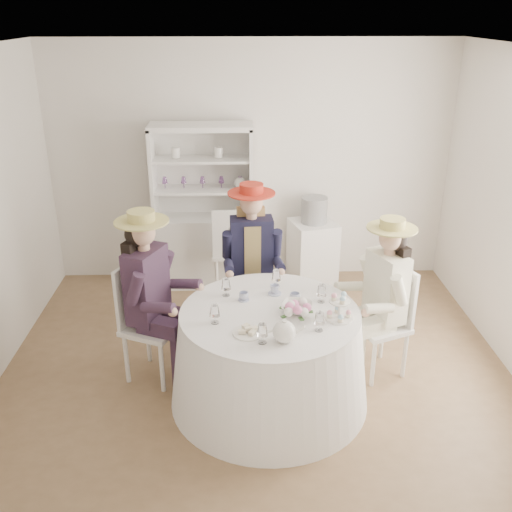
{
  "coord_description": "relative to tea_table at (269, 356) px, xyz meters",
  "views": [
    {
      "loc": [
        -0.14,
        -4.3,
        2.97
      ],
      "look_at": [
        0.0,
        0.1,
        1.05
      ],
      "focal_mm": 40.0,
      "sensor_mm": 36.0,
      "label": 1
    }
  ],
  "objects": [
    {
      "name": "ground",
      "position": [
        -0.09,
        0.44,
        -0.4
      ],
      "size": [
        4.5,
        4.5,
        0.0
      ],
      "primitive_type": "plane",
      "color": "brown",
      "rests_on": "ground"
    },
    {
      "name": "ceiling",
      "position": [
        -0.09,
        0.44,
        2.3
      ],
      "size": [
        4.5,
        4.5,
        0.0
      ],
      "primitive_type": "plane",
      "rotation": [
        3.14,
        0.0,
        0.0
      ],
      "color": "white",
      "rests_on": "wall_back"
    },
    {
      "name": "wall_back",
      "position": [
        -0.09,
        2.44,
        0.95
      ],
      "size": [
        4.5,
        0.0,
        4.5
      ],
      "primitive_type": "plane",
      "rotation": [
        1.57,
        0.0,
        0.0
      ],
      "color": "silver",
      "rests_on": "ground"
    },
    {
      "name": "wall_front",
      "position": [
        -0.09,
        -1.56,
        0.95
      ],
      "size": [
        4.5,
        0.0,
        4.5
      ],
      "primitive_type": "plane",
      "rotation": [
        -1.57,
        0.0,
        0.0
      ],
      "color": "silver",
      "rests_on": "ground"
    },
    {
      "name": "tea_table",
      "position": [
        0.0,
        0.0,
        0.0
      ],
      "size": [
        1.61,
        1.61,
        0.81
      ],
      "rotation": [
        0.0,
        0.0,
        -0.4
      ],
      "color": "white",
      "rests_on": "ground"
    },
    {
      "name": "hutch",
      "position": [
        -0.62,
        2.19,
        0.26
      ],
      "size": [
        1.26,
        0.83,
        1.85
      ],
      "rotation": [
        0.0,
        0.0,
        0.42
      ],
      "color": "silver",
      "rests_on": "ground"
    },
    {
      "name": "side_table",
      "position": [
        0.62,
        2.18,
        -0.03
      ],
      "size": [
        0.58,
        0.58,
        0.74
      ],
      "primitive_type": "cube",
      "rotation": [
        0.0,
        0.0,
        0.27
      ],
      "color": "silver",
      "rests_on": "ground"
    },
    {
      "name": "hatbox",
      "position": [
        0.62,
        2.18,
        0.49
      ],
      "size": [
        0.31,
        0.31,
        0.29
      ],
      "primitive_type": "cylinder",
      "rotation": [
        0.0,
        0.0,
        0.04
      ],
      "color": "black",
      "rests_on": "side_table"
    },
    {
      "name": "guest_left",
      "position": [
        -0.97,
        0.34,
        0.46
      ],
      "size": [
        0.64,
        0.58,
        1.52
      ],
      "rotation": [
        0.0,
        0.0,
        1.16
      ],
      "color": "silver",
      "rests_on": "ground"
    },
    {
      "name": "guest_mid",
      "position": [
        -0.11,
        1.03,
        0.46
      ],
      "size": [
        0.56,
        0.58,
        1.53
      ],
      "rotation": [
        0.0,
        0.0,
        0.06
      ],
      "color": "silver",
      "rests_on": "ground"
    },
    {
      "name": "guest_right",
      "position": [
        0.97,
        0.34,
        0.41
      ],
      "size": [
        0.6,
        0.55,
        1.44
      ],
      "rotation": [
        0.0,
        0.0,
        -1.18
      ],
      "color": "silver",
      "rests_on": "ground"
    },
    {
      "name": "spare_chair",
      "position": [
        -0.31,
        1.89,
        0.15
      ],
      "size": [
        0.43,
        0.43,
        1.03
      ],
      "rotation": [
        0.0,
        0.0,
        3.14
      ],
      "color": "silver",
      "rests_on": "ground"
    },
    {
      "name": "teacup_a",
      "position": [
        -0.2,
        0.2,
        0.44
      ],
      "size": [
        0.09,
        0.09,
        0.06
      ],
      "primitive_type": "imported",
      "rotation": [
        0.0,
        0.0,
        -0.19
      ],
      "color": "white",
      "rests_on": "tea_table"
    },
    {
      "name": "teacup_b",
      "position": [
        0.06,
        0.3,
        0.44
      ],
      "size": [
        0.09,
        0.09,
        0.07
      ],
      "primitive_type": "imported",
      "rotation": [
        0.0,
        0.0,
        0.16
      ],
      "color": "white",
      "rests_on": "tea_table"
    },
    {
      "name": "teacup_c",
      "position": [
        0.21,
        0.16,
        0.44
      ],
      "size": [
        0.11,
        0.11,
        0.07
      ],
      "primitive_type": "imported",
      "rotation": [
        0.0,
        0.0,
        0.34
      ],
      "color": "white",
      "rests_on": "tea_table"
    },
    {
      "name": "flower_bowl",
      "position": [
        0.21,
        -0.01,
        0.44
      ],
      "size": [
        0.3,
        0.3,
        0.06
      ],
      "primitive_type": "imported",
      "rotation": [
        0.0,
        0.0,
        -0.29
      ],
      "color": "white",
      "rests_on": "tea_table"
    },
    {
      "name": "flower_arrangement",
      "position": [
        0.19,
        -0.1,
        0.5
      ],
      "size": [
        0.19,
        0.19,
        0.07
      ],
      "rotation": [
        0.0,
        0.0,
        -0.22
      ],
      "color": "pink",
      "rests_on": "tea_table"
    },
    {
      "name": "table_teapot",
      "position": [
        0.08,
        -0.42,
        0.48
      ],
      "size": [
        0.23,
        0.17,
        0.17
      ],
      "rotation": [
        0.0,
        0.0,
        -0.08
      ],
      "color": "white",
      "rests_on": "tea_table"
    },
    {
      "name": "sandwich_plate",
      "position": [
        -0.17,
        -0.31,
        0.42
      ],
      "size": [
        0.23,
        0.23,
        0.05
      ],
      "rotation": [
        0.0,
        0.0,
        0.16
      ],
      "color": "white",
      "rests_on": "tea_table"
    },
    {
      "name": "cupcake_stand",
      "position": [
        0.52,
        -0.12,
        0.48
      ],
      "size": [
        0.22,
        0.22,
        0.2
      ],
      "rotation": [
        0.0,
        0.0,
        -0.19
      ],
      "color": "white",
      "rests_on": "tea_table"
    },
    {
      "name": "stemware_set",
      "position": [
        0.0,
        -0.0,
        0.48
      ],
      "size": [
        0.92,
        0.96,
        0.15
      ],
      "color": "white",
      "rests_on": "tea_table"
    }
  ]
}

